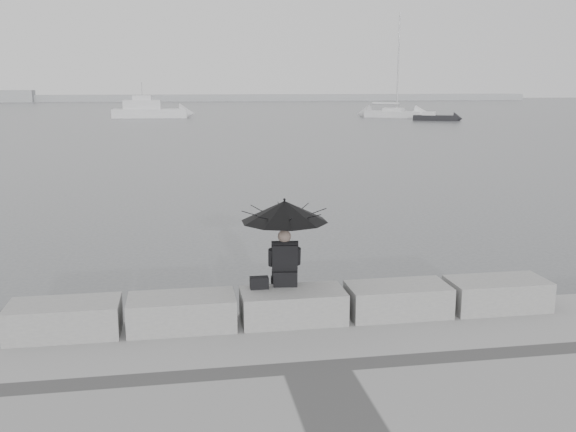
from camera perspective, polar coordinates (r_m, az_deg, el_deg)
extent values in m
plane|color=#4C4F52|center=(10.72, -0.01, -10.98)|extent=(360.00, 360.00, 0.00)
cube|color=gray|center=(10.05, -19.26, -8.66)|extent=(1.60, 0.80, 0.50)
cube|color=gray|center=(9.90, -9.41, -8.45)|extent=(1.60, 0.80, 0.50)
cube|color=gray|center=(10.04, 0.43, -8.00)|extent=(1.60, 0.80, 0.50)
cube|color=gray|center=(10.45, 9.72, -7.36)|extent=(1.60, 0.80, 0.50)
cube|color=gray|center=(11.12, 18.08, -6.62)|extent=(1.60, 0.80, 0.50)
sphere|color=#726056|center=(10.07, -0.32, -1.82)|extent=(0.21, 0.21, 0.21)
cylinder|color=black|center=(10.04, -0.31, -1.44)|extent=(0.02, 0.02, 1.00)
cone|color=black|center=(9.97, -0.31, 0.44)|extent=(1.38, 1.38, 0.33)
sphere|color=black|center=(9.94, -0.32, 1.48)|extent=(0.04, 0.04, 0.04)
cube|color=black|center=(10.04, -2.57, -5.95)|extent=(0.29, 0.16, 0.18)
cube|color=#96999B|center=(164.80, -9.25, 10.32)|extent=(180.00, 6.00, 1.60)
cube|color=silver|center=(83.66, 9.33, 8.89)|extent=(7.20, 5.87, 0.90)
cube|color=silver|center=(83.63, 9.35, 9.30)|extent=(2.94, 2.69, 0.50)
cylinder|color=#9C9C9F|center=(83.61, 9.48, 13.30)|extent=(0.16, 0.16, 12.00)
cylinder|color=#9C9C9F|center=(83.61, 9.36, 9.74)|extent=(3.36, 2.26, 0.10)
cube|color=silver|center=(83.40, -12.14, 8.88)|extent=(9.32, 3.35, 1.20)
cube|color=silver|center=(83.36, -12.17, 9.63)|extent=(4.71, 2.48, 1.20)
cube|color=silver|center=(83.34, -12.20, 10.25)|extent=(2.38, 1.74, 0.60)
cylinder|color=#9C9C9F|center=(83.32, -12.23, 11.01)|extent=(0.08, 0.08, 1.60)
cube|color=black|center=(77.29, 12.97, 8.46)|extent=(5.27, 3.59, 0.70)
cube|color=silver|center=(77.27, 12.99, 8.83)|extent=(1.89, 1.73, 0.50)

